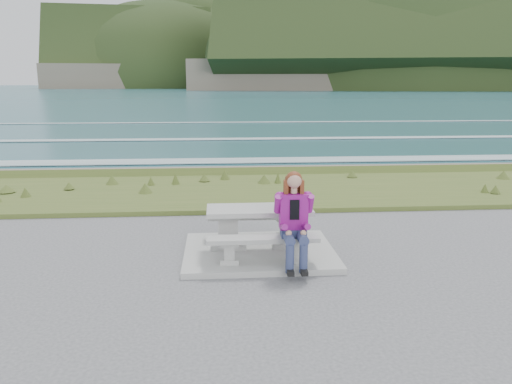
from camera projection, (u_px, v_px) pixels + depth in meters
concrete_slab at (259, 252)px, 8.74m from camera, size 2.60×2.10×0.10m
picnic_table at (259, 217)px, 8.60m from camera, size 1.80×0.75×0.75m
bench_landward at (263, 243)px, 7.97m from camera, size 1.80×0.35×0.45m
bench_seaward at (256, 219)px, 9.33m from camera, size 1.80×0.35×0.45m
grass_verge at (244, 193)px, 13.62m from camera, size 160.00×4.50×0.22m
shore_drop at (239, 174)px, 16.44m from camera, size 160.00×0.80×2.20m
ocean at (228, 154)px, 33.55m from camera, size 1600.00×1600.00×0.09m
headland_range at (449, 74)px, 408.94m from camera, size 729.83×363.95×187.73m
seated_woman at (295, 233)px, 7.82m from camera, size 0.45×0.77×1.50m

